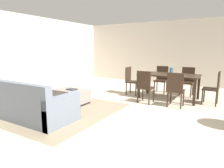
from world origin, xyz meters
TOP-DOWN VIEW (x-y plane):
  - ground_plane at (0.00, 0.00)m, footprint 10.80×10.80m
  - wall_back at (0.00, 5.00)m, footprint 9.00×0.12m
  - wall_left at (-4.50, 0.50)m, footprint 0.12×11.00m
  - area_rug at (-1.93, -0.28)m, footprint 3.00×2.80m
  - couch at (-1.93, -1.00)m, footprint 2.12×0.92m
  - ottoman_table at (-1.94, 0.39)m, footprint 1.01×0.57m
  - dining_table at (0.28, 2.28)m, footprint 1.73×0.90m
  - dining_chair_near_left at (-0.15, 1.43)m, footprint 0.42×0.42m
  - dining_chair_near_right at (0.68, 1.46)m, footprint 0.41×0.41m
  - dining_chair_far_left at (-0.17, 3.06)m, footprint 0.42×0.42m
  - dining_chair_far_right at (0.68, 3.07)m, footprint 0.40×0.40m
  - dining_chair_head_east at (1.52, 2.25)m, footprint 0.42×0.42m
  - dining_chair_head_west at (-0.97, 2.24)m, footprint 0.42×0.42m
  - vase_centerpiece at (0.35, 2.27)m, footprint 0.11×0.11m
  - book_on_ottoman at (-1.88, 0.36)m, footprint 0.27×0.21m

SIDE VIEW (x-z plane):
  - ground_plane at x=0.00m, z-range 0.00..0.00m
  - area_rug at x=-1.93m, z-range 0.00..0.01m
  - ottoman_table at x=-1.94m, z-range 0.03..0.42m
  - couch at x=-1.93m, z-range -0.14..0.72m
  - book_on_ottoman at x=-1.88m, z-range 0.39..0.42m
  - dining_chair_near_left at x=-0.15m, z-range 0.06..0.98m
  - dining_chair_near_right at x=0.68m, z-range 0.06..0.98m
  - dining_chair_far_left at x=-0.17m, z-range 0.06..0.98m
  - dining_chair_far_right at x=0.68m, z-range 0.06..0.98m
  - dining_chair_head_east at x=1.52m, z-range 0.06..0.98m
  - dining_chair_head_west at x=-0.97m, z-range 0.06..0.98m
  - dining_table at x=0.28m, z-range 0.29..1.05m
  - vase_centerpiece at x=0.35m, z-range 0.76..0.96m
  - wall_back at x=0.00m, z-range 0.00..2.70m
  - wall_left at x=-4.50m, z-range 0.00..2.70m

